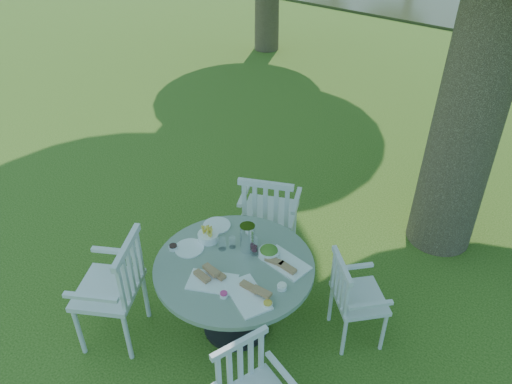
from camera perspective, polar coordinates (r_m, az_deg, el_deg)
ground at (r=4.94m, az=-1.42°, el=-9.20°), size 140.00×140.00×0.00m
table at (r=4.08m, az=-2.46°, el=-9.84°), size 1.27×1.27×0.72m
chair_ne at (r=4.12m, az=10.71°, el=-11.40°), size 0.58×0.58×0.83m
chair_nw at (r=4.72m, az=1.36°, el=-2.28°), size 0.65×0.64×1.00m
chair_sw at (r=4.13m, az=-15.40°, el=-10.11°), size 0.67×0.68×1.01m
tableware at (r=4.00m, az=-1.91°, el=-6.87°), size 1.07×0.84×0.25m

